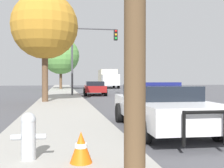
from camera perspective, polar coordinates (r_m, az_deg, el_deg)
The scene contains 9 objects.
sidewalk_left at distance 6.55m, azimuth -10.13°, elevation -11.46°, with size 3.00×110.00×0.13m.
police_car at distance 8.29m, azimuth 9.82°, elevation -4.33°, with size 2.21×5.30×1.38m.
fire_hydrant at distance 4.96m, azimuth -16.58°, elevation -9.83°, with size 0.57×0.25×0.79m.
traffic_light at distance 23.41m, azimuth -4.51°, elevation 7.46°, with size 3.85×0.35×5.61m.
car_background_midblock at distance 25.16m, azimuth -3.55°, elevation -0.73°, with size 2.16×4.70×1.24m.
box_truck at distance 44.15m, azimuth -0.83°, elevation 1.23°, with size 2.93×7.72×2.89m.
tree_sidewalk_near at distance 17.27m, azimuth -13.50°, elevation 11.38°, with size 3.90×3.90×6.41m.
tree_sidewalk_far at distance 37.92m, azimuth -10.39°, elevation 5.68°, with size 4.90×4.90×6.84m.
traffic_cone at distance 4.66m, azimuth -6.31°, elevation -12.60°, with size 0.36×0.36×0.51m.
Camera 1 is at (-5.10, -6.39, 1.49)m, focal length 45.00 mm.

